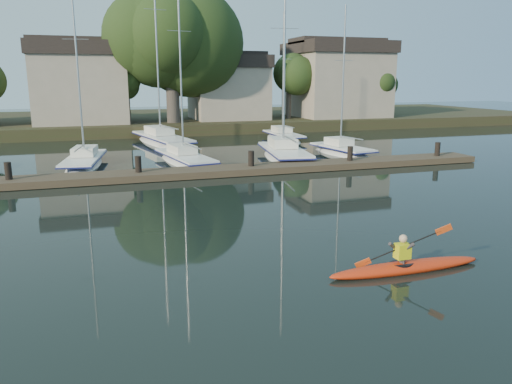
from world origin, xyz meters
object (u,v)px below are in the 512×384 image
object	(u,v)px
sailboat_7	(283,141)
sailboat_2	(185,166)
kayak	(405,265)
sailboat_4	(342,157)
dock	(197,172)
sailboat_1	(85,169)
sailboat_6	(162,146)
sailboat_3	(284,162)

from	to	relation	value
sailboat_7	sailboat_2	bearing A→B (deg)	-136.23
kayak	sailboat_4	bearing A→B (deg)	67.62
kayak	dock	xyz separation A→B (m)	(-2.73, 14.83, 0.03)
sailboat_1	sailboat_6	size ratio (longest dim) A/B	0.72
sailboat_4	sailboat_6	size ratio (longest dim) A/B	0.63
sailboat_1	sailboat_4	distance (m)	16.56
kayak	sailboat_4	distance (m)	21.00
sailboat_1	sailboat_3	distance (m)	12.20
sailboat_7	sailboat_3	bearing A→B (deg)	-110.15
sailboat_7	sailboat_6	bearing A→B (deg)	179.43
kayak	sailboat_3	bearing A→B (deg)	79.19
sailboat_2	sailboat_6	world-z (taller)	sailboat_6
dock	sailboat_2	size ratio (longest dim) A/B	2.57
sailboat_3	dock	bearing A→B (deg)	-139.69
sailboat_1	sailboat_6	bearing A→B (deg)	65.56
dock	sailboat_4	world-z (taller)	sailboat_4
sailboat_1	sailboat_2	world-z (taller)	sailboat_2
kayak	sailboat_6	bearing A→B (deg)	95.88
kayak	sailboat_7	world-z (taller)	sailboat_7
dock	sailboat_2	xyz separation A→B (m)	(0.08, 4.22, -0.37)
dock	kayak	bearing A→B (deg)	-79.58
sailboat_3	sailboat_7	world-z (taller)	sailboat_3
sailboat_1	sailboat_6	xyz separation A→B (m)	(5.66, 8.72, -0.03)
sailboat_2	sailboat_4	distance (m)	10.76
sailboat_7	kayak	bearing A→B (deg)	-104.01
kayak	sailboat_7	xyz separation A→B (m)	(7.34, 28.46, -0.35)
sailboat_1	sailboat_7	size ratio (longest dim) A/B	1.09
sailboat_2	sailboat_6	bearing A→B (deg)	81.14
sailboat_2	sailboat_4	xyz separation A→B (m)	(10.75, 0.31, -0.01)
kayak	sailboat_1	world-z (taller)	sailboat_1
sailboat_4	sailboat_7	distance (m)	9.13
sailboat_6	sailboat_4	bearing A→B (deg)	-51.93
sailboat_3	sailboat_7	distance (m)	10.31
sailboat_4	sailboat_3	bearing A→B (deg)	178.17
dock	sailboat_6	xyz separation A→B (m)	(-0.05, 13.81, -0.40)
sailboat_2	sailboat_1	bearing A→B (deg)	161.79
dock	sailboat_1	size ratio (longest dim) A/B	2.74
sailboat_4	sailboat_6	xyz separation A→B (m)	(-10.89, 9.28, -0.02)
sailboat_1	sailboat_2	distance (m)	5.86
dock	sailboat_1	xyz separation A→B (m)	(-5.71, 5.10, -0.37)
sailboat_4	sailboat_6	bearing A→B (deg)	130.64
sailboat_1	sailboat_7	bearing A→B (deg)	37.00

